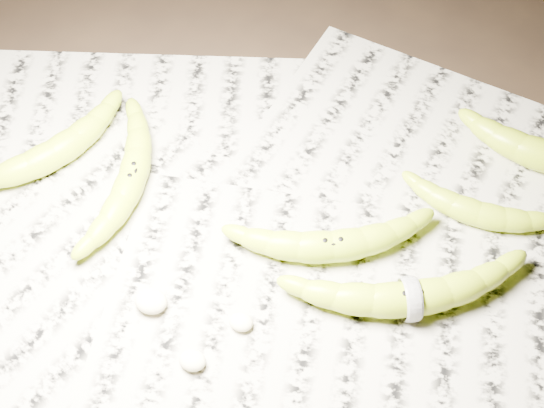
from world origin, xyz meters
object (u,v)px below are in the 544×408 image
(banana_left_b, at_px, (54,152))
(banana_left_a, at_px, (132,176))
(banana_upper_a, at_px, (479,212))
(banana_center, at_px, (332,245))
(banana_taped, at_px, (410,297))

(banana_left_b, bearing_deg, banana_left_a, -59.78)
(banana_left_b, xyz_separation_m, banana_upper_a, (0.51, 0.07, -0.00))
(banana_left_a, xyz_separation_m, banana_center, (0.26, -0.02, 0.00))
(banana_left_a, bearing_deg, banana_center, -102.62)
(banana_left_b, bearing_deg, banana_taped, -65.33)
(banana_center, distance_m, banana_upper_a, 0.18)
(banana_left_a, height_order, banana_center, banana_center)
(banana_upper_a, bearing_deg, banana_left_a, -167.26)
(banana_taped, bearing_deg, banana_center, 133.82)
(banana_center, bearing_deg, banana_upper_a, 9.83)
(banana_left_b, distance_m, banana_taped, 0.46)
(banana_center, height_order, banana_upper_a, banana_center)
(banana_left_a, relative_size, banana_center, 1.00)
(banana_left_a, distance_m, banana_upper_a, 0.41)
(banana_left_a, height_order, banana_upper_a, banana_left_a)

